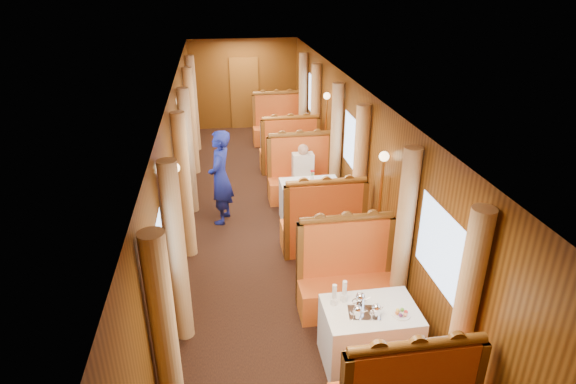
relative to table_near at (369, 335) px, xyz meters
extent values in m
cube|color=brown|center=(-0.75, 9.47, 0.62)|extent=(0.80, 0.04, 2.00)
cube|color=white|center=(0.00, 0.00, 0.00)|extent=(1.05, 0.72, 0.75)
cube|color=red|center=(0.00, -1.17, 0.48)|extent=(1.30, 0.12, 0.80)
cylinder|color=brown|center=(0.00, -1.17, 0.92)|extent=(1.23, 0.10, 0.10)
cube|color=red|center=(0.00, 0.95, -0.15)|extent=(1.30, 0.55, 0.45)
cube|color=red|center=(0.00, 1.17, 0.48)|extent=(1.30, 0.12, 0.80)
cylinder|color=brown|center=(0.00, 1.17, 0.92)|extent=(1.23, 0.10, 0.10)
cube|color=white|center=(0.00, 3.50, 0.00)|extent=(1.05, 0.72, 0.75)
cube|color=red|center=(0.00, 2.55, -0.15)|extent=(1.30, 0.55, 0.45)
cube|color=red|center=(0.00, 2.33, 0.48)|extent=(1.30, 0.12, 0.80)
cylinder|color=brown|center=(0.00, 2.33, 0.92)|extent=(1.23, 0.10, 0.10)
cube|color=red|center=(0.00, 4.45, -0.15)|extent=(1.30, 0.55, 0.45)
cube|color=red|center=(0.00, 4.67, 0.48)|extent=(1.30, 0.12, 0.80)
cylinder|color=brown|center=(0.00, 4.67, 0.92)|extent=(1.23, 0.10, 0.10)
cube|color=white|center=(0.00, 7.00, 0.00)|extent=(1.05, 0.72, 0.75)
cube|color=red|center=(0.00, 6.05, -0.15)|extent=(1.30, 0.55, 0.45)
cube|color=red|center=(0.00, 5.83, 0.48)|extent=(1.30, 0.12, 0.80)
cylinder|color=brown|center=(0.00, 5.83, 0.92)|extent=(1.23, 0.10, 0.10)
cube|color=red|center=(0.00, 7.95, -0.15)|extent=(1.30, 0.55, 0.45)
cube|color=red|center=(0.00, 8.16, 0.48)|extent=(1.30, 0.12, 0.80)
cylinder|color=brown|center=(0.00, 8.16, 0.92)|extent=(1.23, 0.10, 0.10)
cube|color=silver|center=(-0.11, -0.06, 0.38)|extent=(0.38, 0.31, 0.01)
cylinder|color=white|center=(0.29, -0.15, 0.38)|extent=(0.20, 0.20, 0.01)
cylinder|color=white|center=(-0.40, 0.14, 0.42)|extent=(0.08, 0.08, 0.08)
cylinder|color=white|center=(-0.40, 0.14, 0.55)|extent=(0.05, 0.05, 0.18)
cylinder|color=white|center=(-0.26, 0.20, 0.42)|extent=(0.08, 0.08, 0.08)
cylinder|color=white|center=(-0.26, 0.20, 0.55)|extent=(0.05, 0.05, 0.18)
cylinder|color=silver|center=(0.03, 3.54, 0.45)|extent=(0.06, 0.06, 0.14)
cylinder|color=silver|center=(-0.03, 7.03, 0.45)|extent=(0.06, 0.06, 0.14)
cylinder|color=tan|center=(-2.13, -0.78, 0.80)|extent=(0.22, 0.22, 2.35)
cylinder|color=tan|center=(-2.13, 0.78, 0.80)|extent=(0.22, 0.22, 2.35)
cylinder|color=tan|center=(0.63, -0.78, 0.80)|extent=(0.22, 0.22, 2.35)
cylinder|color=tan|center=(0.63, 0.78, 0.80)|extent=(0.22, 0.22, 2.35)
cylinder|color=tan|center=(-2.13, 2.72, 0.80)|extent=(0.22, 0.22, 2.35)
cylinder|color=tan|center=(-2.13, 4.28, 0.80)|extent=(0.22, 0.22, 2.35)
cylinder|color=tan|center=(0.63, 2.72, 0.80)|extent=(0.22, 0.22, 2.35)
cylinder|color=tan|center=(0.63, 4.28, 0.80)|extent=(0.22, 0.22, 2.35)
cylinder|color=tan|center=(-2.13, 6.22, 0.80)|extent=(0.22, 0.22, 2.35)
cylinder|color=tan|center=(-2.13, 7.78, 0.80)|extent=(0.22, 0.22, 2.35)
cylinder|color=tan|center=(0.63, 6.22, 0.80)|extent=(0.22, 0.22, 2.35)
cylinder|color=tan|center=(0.63, 7.78, 0.80)|extent=(0.22, 0.22, 2.35)
cylinder|color=#BF8C3F|center=(-2.15, 1.75, 0.55)|extent=(0.04, 0.04, 1.85)
sphere|color=#FFD18C|center=(-2.15, 1.75, 1.50)|extent=(0.14, 0.14, 0.14)
cylinder|color=#BF8C3F|center=(0.65, 1.75, 0.55)|extent=(0.04, 0.04, 1.85)
sphere|color=#FFD18C|center=(0.65, 1.75, 1.50)|extent=(0.14, 0.14, 0.14)
cylinder|color=#BF8C3F|center=(-2.15, 5.25, 0.55)|extent=(0.04, 0.04, 1.85)
sphere|color=#FFD18C|center=(-2.15, 5.25, 1.50)|extent=(0.14, 0.14, 0.14)
cylinder|color=#BF8C3F|center=(0.65, 5.25, 0.55)|extent=(0.04, 0.04, 1.85)
sphere|color=#FFD18C|center=(0.65, 5.25, 1.50)|extent=(0.14, 0.14, 0.14)
imported|color=navy|center=(-1.58, 3.77, 0.48)|extent=(0.57, 0.72, 1.72)
cube|color=beige|center=(0.00, 4.30, 0.38)|extent=(0.40, 0.24, 0.55)
sphere|color=tan|center=(0.00, 4.30, 0.74)|extent=(0.20, 0.20, 0.20)
cube|color=beige|center=(0.00, 4.13, 0.15)|extent=(0.36, 0.30, 0.14)
camera|label=1|loc=(-1.57, -4.12, 3.81)|focal=30.00mm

